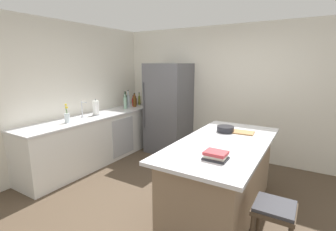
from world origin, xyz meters
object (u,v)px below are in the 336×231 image
Objects in this scene: kitchen_island at (222,176)px; wine_bottle at (125,101)px; mixing_bowl at (225,129)px; syrup_bottle at (136,101)px; bar_stool at (274,216)px; flower_vase at (67,117)px; soda_bottle at (128,101)px; sink_faucet at (82,109)px; olive_oil_bottle at (139,100)px; paper_towel_roll at (96,108)px; cookbook_stack at (216,155)px; refrigerator at (169,108)px; whiskey_bottle at (135,101)px; gin_bottle at (125,103)px; hot_sauce_bottle at (133,102)px; cutting_board at (241,132)px.

wine_bottle is at bearing 154.90° from kitchen_island.
wine_bottle is 2.65m from mixing_bowl.
bar_stool is at bearing -33.80° from syrup_bottle.
bar_stool is at bearing -5.25° from flower_vase.
mixing_bowl is at bearing -19.40° from soda_bottle.
syrup_bottle is at bearing 91.01° from sink_faucet.
soda_bottle is (-0.00, -0.39, 0.03)m from olive_oil_bottle.
sink_faucet is at bearing -99.93° from paper_towel_roll.
paper_towel_roll is at bearing 172.36° from kitchen_island.
refrigerator is at bearing 130.69° from cookbook_stack.
whiskey_bottle is (-2.56, 1.45, 0.57)m from kitchen_island.
kitchen_island is at bearing -25.10° from wine_bottle.
kitchen_island is at bearing 101.28° from cookbook_stack.
gin_bottle is at bearing 155.83° from kitchen_island.
hot_sauce_bottle is (-3.36, 2.16, 0.50)m from bar_stool.
syrup_bottle is 0.72× the size of whiskey_bottle.
sink_faucet is (-0.93, -1.47, 0.13)m from refrigerator.
bar_stool is at bearing -41.96° from refrigerator.
cookbook_stack is at bearing -87.99° from cutting_board.
hot_sauce_bottle is at bearing 101.97° from gin_bottle.
paper_towel_roll is at bearing -86.68° from syrup_bottle.
kitchen_island is at bearing -7.64° from paper_towel_roll.
kitchen_island is 5.47× the size of soda_bottle.
sink_faucet is 2.77m from cutting_board.
soda_bottle is 0.10m from wine_bottle.
wine_bottle is (-0.05, 0.89, 0.02)m from paper_towel_roll.
paper_towel_roll is 2.88m from cookbook_stack.
syrup_bottle is (-0.03, -0.10, -0.02)m from olive_oil_bottle.
mixing_bowl is at bearing 105.62° from kitchen_island.
olive_oil_bottle is (-3.35, 2.36, 0.51)m from bar_stool.
refrigerator is 5.25× the size of cutting_board.
hot_sauce_bottle is 0.14m from whiskey_bottle.
mixing_bowl is (2.53, 0.37, -0.11)m from sink_faucet.
olive_oil_bottle is at bearing 89.44° from wine_bottle.
soda_bottle reaches higher than wine_bottle.
bar_stool is 2.83× the size of syrup_bottle.
cutting_board reaches higher than kitchen_island.
paper_towel_roll is 1.01× the size of whiskey_bottle.
gin_bottle is (-3.29, 1.79, 0.53)m from bar_stool.
paper_towel_roll is 1.41× the size of syrup_bottle.
olive_oil_bottle is at bearing 89.49° from soda_bottle.
olive_oil_bottle is at bearing 168.97° from refrigerator.
paper_towel_roll is 1.10m from whiskey_bottle.
syrup_bottle is (-0.07, 1.28, -0.04)m from paper_towel_roll.
bar_stool is 3.88m from wine_bottle.
hot_sauce_bottle is at bearing 156.97° from mixing_bowl.
olive_oil_bottle is at bearing 146.82° from kitchen_island.
soda_bottle reaches higher than bar_stool.
wine_bottle is (-0.00, -0.10, 0.00)m from soda_bottle.
refrigerator is 6.25× the size of sink_faucet.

